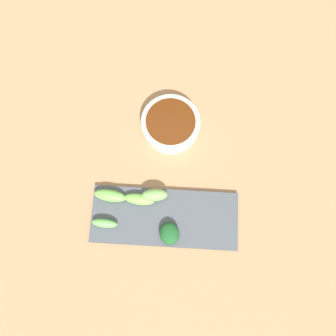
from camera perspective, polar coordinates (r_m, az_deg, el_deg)
tabletop at (r=0.89m, az=0.65°, el=-4.05°), size 2.10×2.10×0.02m
sauce_bowl at (r=0.90m, az=0.47°, el=7.20°), size 0.15×0.15×0.04m
serving_plate at (r=0.86m, az=-0.50°, el=-8.08°), size 0.14×0.36×0.01m
broccoli_stalk_0 at (r=0.86m, az=-10.21°, el=-8.85°), size 0.02×0.06×0.02m
broccoli_leafy_1 at (r=0.84m, az=0.61°, el=-10.64°), size 0.06×0.06×0.03m
broccoli_stalk_2 at (r=0.85m, az=-4.63°, el=-5.10°), size 0.03×0.08×0.02m
broccoli_stalk_3 at (r=0.85m, az=-2.13°, el=-4.41°), size 0.04×0.07×0.03m
broccoli_stalk_4 at (r=0.86m, az=-9.37°, el=-4.47°), size 0.04×0.08×0.03m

